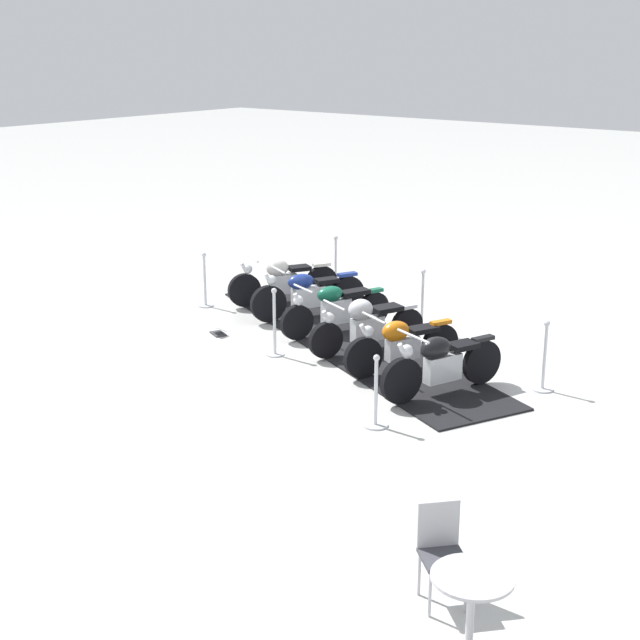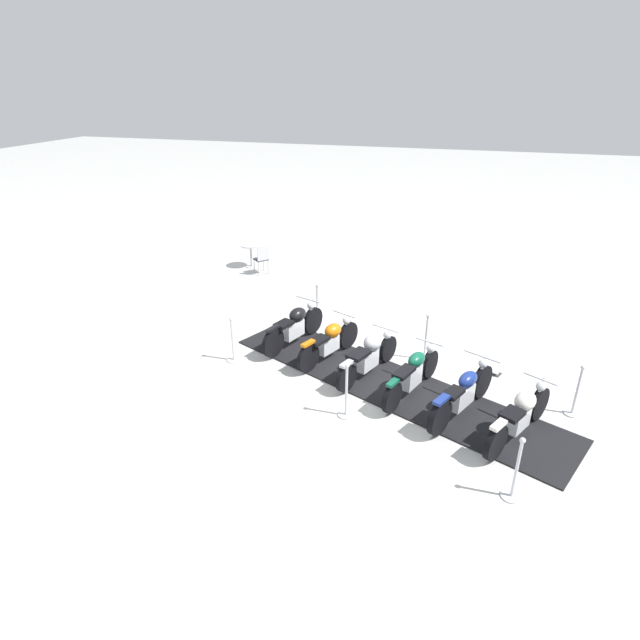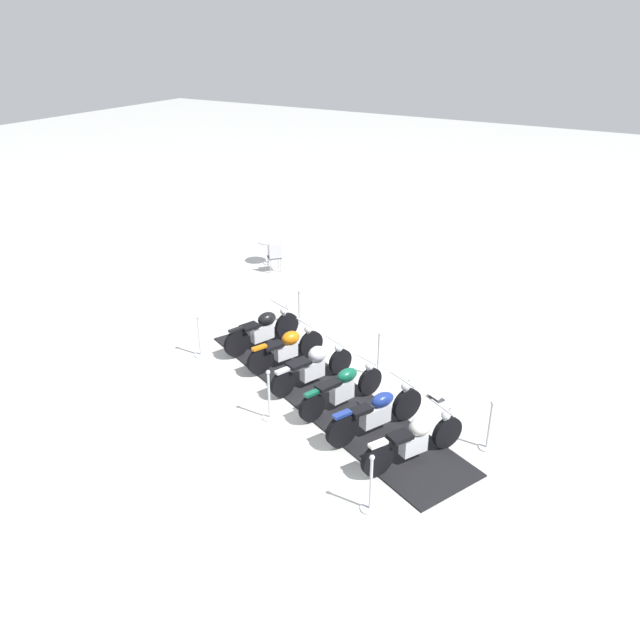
{
  "view_description": "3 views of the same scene",
  "coord_description": "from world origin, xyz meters",
  "px_view_note": "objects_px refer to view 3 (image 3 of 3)",
  "views": [
    {
      "loc": [
        -8.83,
        12.05,
        5.01
      ],
      "look_at": [
        -0.96,
        2.08,
        1.09
      ],
      "focal_mm": 51.27,
      "sensor_mm": 36.0,
      "label": 1
    },
    {
      "loc": [
        1.28,
        -9.37,
        5.89
      ],
      "look_at": [
        -1.94,
        1.47,
        0.58
      ],
      "focal_mm": 29.26,
      "sensor_mm": 36.0,
      "label": 2
    },
    {
      "loc": [
        5.78,
        -10.11,
        7.49
      ],
      "look_at": [
        -1.3,
        1.92,
        0.72
      ],
      "focal_mm": 35.37,
      "sensor_mm": 36.0,
      "label": 3
    }
  ],
  "objects_px": {
    "stanchion_left_rear": "(200,343)",
    "info_placard": "(437,396)",
    "stanchion_right_mid": "(378,361)",
    "stanchion_right_front": "(489,432)",
    "stanchion_left_front": "(371,492)",
    "motorcycle_copper": "(287,347)",
    "cafe_table": "(268,247)",
    "motorcycle_cream": "(415,439)",
    "motorcycle_black": "(264,329)",
    "motorcycle_chrome": "(314,365)",
    "stanchion_right_rear": "(299,315)",
    "motorcycle_navy": "(377,412)",
    "cafe_chair_near_table": "(275,256)",
    "stanchion_left_mid": "(269,402)",
    "motorcycle_forest": "(343,387)"
  },
  "relations": [
    {
      "from": "motorcycle_copper",
      "to": "stanchion_right_front",
      "type": "xyz_separation_m",
      "value": [
        5.04,
        -0.73,
        -0.12
      ]
    },
    {
      "from": "motorcycle_chrome",
      "to": "stanchion_left_front",
      "type": "xyz_separation_m",
      "value": [
        2.85,
        -2.92,
        -0.14
      ]
    },
    {
      "from": "motorcycle_forest",
      "to": "stanchion_left_front",
      "type": "height_order",
      "value": "stanchion_left_front"
    },
    {
      "from": "motorcycle_copper",
      "to": "motorcycle_black",
      "type": "height_order",
      "value": "motorcycle_black"
    },
    {
      "from": "motorcycle_cream",
      "to": "stanchion_right_front",
      "type": "xyz_separation_m",
      "value": [
        1.06,
        1.07,
        -0.13
      ]
    },
    {
      "from": "motorcycle_copper",
      "to": "cafe_table",
      "type": "xyz_separation_m",
      "value": [
        -4.27,
        5.41,
        0.09
      ]
    },
    {
      "from": "motorcycle_chrome",
      "to": "stanchion_right_rear",
      "type": "distance_m",
      "value": 3.06
    },
    {
      "from": "motorcycle_cream",
      "to": "info_placard",
      "type": "height_order",
      "value": "motorcycle_cream"
    },
    {
      "from": "motorcycle_black",
      "to": "cafe_table",
      "type": "height_order",
      "value": "motorcycle_black"
    },
    {
      "from": "stanchion_right_rear",
      "to": "info_placard",
      "type": "bearing_deg",
      "value": -19.08
    },
    {
      "from": "motorcycle_cream",
      "to": "motorcycle_navy",
      "type": "bearing_deg",
      "value": 94.7
    },
    {
      "from": "motorcycle_cream",
      "to": "motorcycle_navy",
      "type": "distance_m",
      "value": 1.09
    },
    {
      "from": "motorcycle_black",
      "to": "stanchion_right_front",
      "type": "relative_size",
      "value": 1.94
    },
    {
      "from": "motorcycle_navy",
      "to": "stanchion_left_rear",
      "type": "xyz_separation_m",
      "value": [
        -5.07,
        0.67,
        -0.13
      ]
    },
    {
      "from": "stanchion_left_rear",
      "to": "info_placard",
      "type": "bearing_deg",
      "value": 10.83
    },
    {
      "from": "motorcycle_cream",
      "to": "stanchion_right_rear",
      "type": "bearing_deg",
      "value": 81.27
    },
    {
      "from": "motorcycle_copper",
      "to": "info_placard",
      "type": "distance_m",
      "value": 3.63
    },
    {
      "from": "motorcycle_chrome",
      "to": "stanchion_right_rear",
      "type": "xyz_separation_m",
      "value": [
        -1.89,
        2.4,
        -0.2
      ]
    },
    {
      "from": "stanchion_right_mid",
      "to": "stanchion_right_rear",
      "type": "distance_m",
      "value": 3.26
    },
    {
      "from": "motorcycle_cream",
      "to": "motorcycle_black",
      "type": "relative_size",
      "value": 0.98
    },
    {
      "from": "stanchion_right_mid",
      "to": "stanchion_right_rear",
      "type": "relative_size",
      "value": 1.12
    },
    {
      "from": "motorcycle_navy",
      "to": "stanchion_right_rear",
      "type": "xyz_separation_m",
      "value": [
        -3.88,
        3.31,
        -0.17
      ]
    },
    {
      "from": "motorcycle_chrome",
      "to": "cafe_chair_near_table",
      "type": "bearing_deg",
      "value": 62.93
    },
    {
      "from": "stanchion_right_mid",
      "to": "stanchion_left_front",
      "type": "relative_size",
      "value": 1.02
    },
    {
      "from": "stanchion_left_mid",
      "to": "cafe_table",
      "type": "xyz_separation_m",
      "value": [
        -5.15,
        7.43,
        0.19
      ]
    },
    {
      "from": "stanchion_right_rear",
      "to": "stanchion_left_rear",
      "type": "bearing_deg",
      "value": -114.37
    },
    {
      "from": "stanchion_right_mid",
      "to": "motorcycle_black",
      "type": "bearing_deg",
      "value": -177.18
    },
    {
      "from": "stanchion_right_mid",
      "to": "info_placard",
      "type": "height_order",
      "value": "stanchion_right_mid"
    },
    {
      "from": "motorcycle_forest",
      "to": "stanchion_right_rear",
      "type": "relative_size",
      "value": 2.08
    },
    {
      "from": "stanchion_right_mid",
      "to": "cafe_table",
      "type": "height_order",
      "value": "stanchion_right_mid"
    },
    {
      "from": "stanchion_right_front",
      "to": "info_placard",
      "type": "height_order",
      "value": "stanchion_right_front"
    },
    {
      "from": "stanchion_left_mid",
      "to": "motorcycle_copper",
      "type": "bearing_deg",
      "value": 113.56
    },
    {
      "from": "motorcycle_chrome",
      "to": "info_placard",
      "type": "relative_size",
      "value": 5.38
    },
    {
      "from": "motorcycle_chrome",
      "to": "stanchion_left_front",
      "type": "relative_size",
      "value": 1.86
    },
    {
      "from": "stanchion_right_front",
      "to": "info_placard",
      "type": "bearing_deg",
      "value": 141.96
    },
    {
      "from": "cafe_table",
      "to": "motorcycle_forest",
      "type": "bearing_deg",
      "value": -45.24
    },
    {
      "from": "motorcycle_navy",
      "to": "cafe_chair_near_table",
      "type": "distance_m",
      "value": 9.09
    },
    {
      "from": "stanchion_right_front",
      "to": "stanchion_left_rear",
      "type": "height_order",
      "value": "stanchion_left_rear"
    },
    {
      "from": "stanchion_right_mid",
      "to": "info_placard",
      "type": "bearing_deg",
      "value": -7.73
    },
    {
      "from": "motorcycle_copper",
      "to": "stanchion_right_rear",
      "type": "bearing_deg",
      "value": 47.9
    },
    {
      "from": "stanchion_right_mid",
      "to": "stanchion_right_rear",
      "type": "xyz_separation_m",
      "value": [
        -2.97,
        1.34,
        -0.09
      ]
    },
    {
      "from": "motorcycle_chrome",
      "to": "motorcycle_copper",
      "type": "distance_m",
      "value": 1.09
    },
    {
      "from": "motorcycle_copper",
      "to": "stanchion_right_rear",
      "type": "relative_size",
      "value": 1.91
    },
    {
      "from": "motorcycle_navy",
      "to": "cafe_chair_near_table",
      "type": "bearing_deg",
      "value": 72.5
    },
    {
      "from": "stanchion_left_front",
      "to": "stanchion_left_rear",
      "type": "distance_m",
      "value": 6.51
    },
    {
      "from": "motorcycle_copper",
      "to": "stanchion_left_front",
      "type": "bearing_deg",
      "value": -107.8
    },
    {
      "from": "stanchion_left_front",
      "to": "motorcycle_copper",
      "type": "bearing_deg",
      "value": 138.81
    },
    {
      "from": "motorcycle_copper",
      "to": "stanchion_left_front",
      "type": "xyz_separation_m",
      "value": [
        3.85,
        -3.37,
        -0.12
      ]
    },
    {
      "from": "motorcycle_cream",
      "to": "motorcycle_black",
      "type": "xyz_separation_m",
      "value": [
        -4.98,
        2.26,
        0.02
      ]
    },
    {
      "from": "stanchion_right_front",
      "to": "stanchion_right_mid",
      "type": "xyz_separation_m",
      "value": [
        -2.97,
        1.34,
        0.04
      ]
    }
  ]
}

